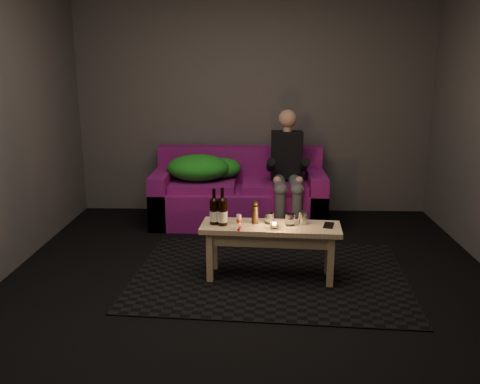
{
  "coord_description": "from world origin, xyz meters",
  "views": [
    {
      "loc": [
        0.04,
        -3.54,
        1.7
      ],
      "look_at": [
        -0.12,
        1.18,
        0.49
      ],
      "focal_mm": 38.0,
      "sensor_mm": 36.0,
      "label": 1
    }
  ],
  "objects_px": {
    "coffee_table": "(271,235)",
    "beer_bottle_a": "(214,211)",
    "person": "(287,168)",
    "beer_bottle_b": "(222,211)",
    "steel_cup": "(303,218)",
    "sofa": "(239,196)"
  },
  "relations": [
    {
      "from": "person",
      "to": "beer_bottle_a",
      "type": "distance_m",
      "value": 1.52
    },
    {
      "from": "beer_bottle_a",
      "to": "beer_bottle_b",
      "type": "height_order",
      "value": "beer_bottle_b"
    },
    {
      "from": "person",
      "to": "steel_cup",
      "type": "bearing_deg",
      "value": -87.79
    },
    {
      "from": "person",
      "to": "beer_bottle_a",
      "type": "relative_size",
      "value": 4.2
    },
    {
      "from": "beer_bottle_a",
      "to": "steel_cup",
      "type": "distance_m",
      "value": 0.71
    },
    {
      "from": "person",
      "to": "steel_cup",
      "type": "xyz_separation_m",
      "value": [
        0.05,
        -1.33,
        -0.13
      ]
    },
    {
      "from": "person",
      "to": "coffee_table",
      "type": "distance_m",
      "value": 1.42
    },
    {
      "from": "sofa",
      "to": "beer_bottle_b",
      "type": "xyz_separation_m",
      "value": [
        -0.08,
        -1.54,
        0.28
      ]
    },
    {
      "from": "beer_bottle_b",
      "to": "steel_cup",
      "type": "bearing_deg",
      "value": 5.19
    },
    {
      "from": "coffee_table",
      "to": "person",
      "type": "bearing_deg",
      "value": 81.58
    },
    {
      "from": "person",
      "to": "beer_bottle_a",
      "type": "height_order",
      "value": "person"
    },
    {
      "from": "beer_bottle_a",
      "to": "beer_bottle_b",
      "type": "bearing_deg",
      "value": -19.57
    },
    {
      "from": "beer_bottle_b",
      "to": "beer_bottle_a",
      "type": "bearing_deg",
      "value": 160.43
    },
    {
      "from": "coffee_table",
      "to": "steel_cup",
      "type": "height_order",
      "value": "steel_cup"
    },
    {
      "from": "sofa",
      "to": "beer_bottle_a",
      "type": "height_order",
      "value": "sofa"
    },
    {
      "from": "beer_bottle_a",
      "to": "beer_bottle_b",
      "type": "relative_size",
      "value": 0.95
    },
    {
      "from": "sofa",
      "to": "beer_bottle_b",
      "type": "bearing_deg",
      "value": -92.8
    },
    {
      "from": "sofa",
      "to": "person",
      "type": "distance_m",
      "value": 0.64
    },
    {
      "from": "coffee_table",
      "to": "steel_cup",
      "type": "bearing_deg",
      "value": 10.14
    },
    {
      "from": "coffee_table",
      "to": "beer_bottle_a",
      "type": "distance_m",
      "value": 0.49
    },
    {
      "from": "sofa",
      "to": "steel_cup",
      "type": "xyz_separation_m",
      "value": [
        0.56,
        -1.48,
        0.22
      ]
    },
    {
      "from": "coffee_table",
      "to": "steel_cup",
      "type": "distance_m",
      "value": 0.29
    }
  ]
}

